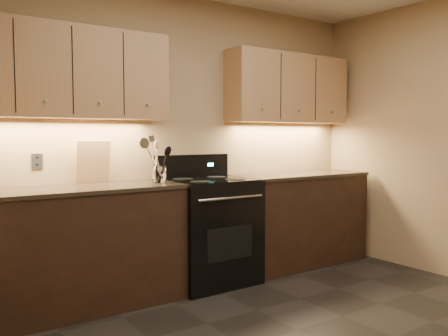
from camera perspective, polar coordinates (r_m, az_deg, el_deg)
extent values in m
cube|color=tan|center=(4.42, -5.00, 3.69)|extent=(4.00, 0.04, 2.60)
cube|color=black|center=(3.81, -17.31, -9.44)|extent=(1.60, 0.60, 0.90)
cube|color=#3C2F26|center=(3.73, -17.46, -2.47)|extent=(1.62, 0.62, 0.03)
cube|color=black|center=(4.97, 8.81, -6.17)|extent=(1.44, 0.60, 0.90)
cube|color=#3C2F26|center=(4.91, 8.86, -0.81)|extent=(1.46, 0.62, 0.03)
cube|color=black|center=(4.28, -1.81, -7.65)|extent=(0.76, 0.65, 0.92)
cube|color=black|center=(4.21, -1.82, -1.43)|extent=(0.70, 0.60, 0.01)
cube|color=black|center=(4.44, -3.82, 0.21)|extent=(0.76, 0.07, 0.22)
cube|color=#19E5F2|center=(4.50, -1.62, 0.41)|extent=(0.06, 0.00, 0.03)
cylinder|color=silver|center=(3.94, 0.87, -3.62)|extent=(0.65, 0.02, 0.02)
cube|color=black|center=(4.02, 0.76, -9.06)|extent=(0.46, 0.00, 0.28)
cylinder|color=black|center=(3.98, -2.82, -1.64)|extent=(0.18, 0.18, 0.00)
cylinder|color=black|center=(4.18, 1.37, -1.36)|extent=(0.18, 0.18, 0.00)
cylinder|color=black|center=(4.24, -4.97, -1.30)|extent=(0.18, 0.18, 0.00)
cylinder|color=black|center=(4.43, -0.92, -1.06)|extent=(0.18, 0.18, 0.00)
cube|color=tan|center=(3.88, -18.41, 10.86)|extent=(1.60, 0.30, 0.70)
cube|color=tan|center=(5.02, 7.78, 9.41)|extent=(1.44, 0.30, 0.70)
cube|color=#B2B5BA|center=(3.94, -21.57, 0.77)|extent=(0.08, 0.01, 0.12)
cylinder|color=white|center=(3.93, -7.79, -0.73)|extent=(0.15, 0.15, 0.14)
cylinder|color=white|center=(3.94, -7.78, -1.64)|extent=(0.11, 0.11, 0.02)
cube|color=#DEAA77|center=(4.02, -15.49, 0.74)|extent=(0.28, 0.09, 0.35)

